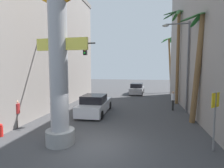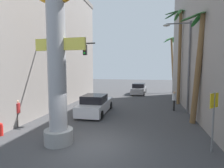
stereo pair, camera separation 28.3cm
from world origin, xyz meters
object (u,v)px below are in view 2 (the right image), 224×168
palm_tree_far_right (173,56)px  pedestrian_mid_right (174,99)px  street_lamp (185,59)px  pedestrian_curb_left (17,111)px  car_lead (95,105)px  palm_tree_near_right (200,54)px  traffic_light_mast (52,65)px  fire_hydrant (1,129)px  car_far (139,89)px  palm_tree_mid_right (180,44)px  neon_sign_pole (57,61)px  crossing_sign (214,113)px

palm_tree_far_right → pedestrian_mid_right: (-1.28, -12.18, -4.61)m
street_lamp → pedestrian_curb_left: (-11.00, -6.03, -3.47)m
car_lead → palm_tree_near_right: 8.57m
traffic_light_mast → palm_tree_far_right: size_ratio=0.65×
street_lamp → palm_tree_far_right: 12.88m
fire_hydrant → pedestrian_curb_left: bearing=97.5°
car_far → car_lead: bearing=-103.4°
pedestrian_curb_left → fire_hydrant: bearing=-82.5°
car_lead → palm_tree_far_right: bearing=61.8°
car_lead → palm_tree_mid_right: size_ratio=0.52×
car_far → palm_tree_mid_right: size_ratio=0.49×
car_lead → palm_tree_far_right: size_ratio=0.59×
palm_tree_near_right → palm_tree_far_right: palm_tree_far_right is taller
car_lead → palm_tree_far_right: palm_tree_far_right is taller
neon_sign_pole → palm_tree_near_right: neon_sign_pole is taller
street_lamp → palm_tree_mid_right: 4.22m
crossing_sign → palm_tree_near_right: (0.38, 4.11, 2.91)m
crossing_sign → pedestrian_curb_left: (-10.91, 1.12, -0.72)m
traffic_light_mast → palm_tree_near_right: palm_tree_near_right is taller
car_far → palm_tree_far_right: (4.93, 2.50, 4.87)m
car_far → fire_hydrant: 18.99m
palm_tree_mid_right → palm_tree_far_right: palm_tree_mid_right is taller
crossing_sign → car_far: bearing=103.6°
palm_tree_near_right → pedestrian_curb_left: bearing=-165.2°
crossing_sign → palm_tree_far_right: (0.70, 19.97, 3.87)m
car_lead → pedestrian_mid_right: 6.94m
neon_sign_pole → car_lead: 6.90m
street_lamp → car_lead: size_ratio=1.49×
palm_tree_near_right → palm_tree_mid_right: palm_tree_mid_right is taller
traffic_light_mast → crossing_sign: bearing=-18.9°
palm_tree_near_right → palm_tree_far_right: (0.31, 15.86, 0.96)m
traffic_light_mast → pedestrian_mid_right: size_ratio=3.25×
neon_sign_pole → traffic_light_mast: (-2.66, 3.95, -0.12)m
neon_sign_pole → palm_tree_near_right: (7.48, 4.72, 0.60)m
street_lamp → pedestrian_curb_left: bearing=-151.3°
car_far → pedestrian_mid_right: pedestrian_mid_right is taller
car_lead → palm_tree_near_right: palm_tree_near_right is taller
neon_sign_pole → pedestrian_mid_right: size_ratio=5.57×
traffic_light_mast → pedestrian_curb_left: (-1.16, -2.22, -2.90)m
street_lamp → pedestrian_mid_right: bearing=136.5°
street_lamp → traffic_light_mast: (-9.84, -3.81, -0.57)m
pedestrian_mid_right → pedestrian_curb_left: size_ratio=0.98×
crossing_sign → palm_tree_far_right: 20.35m
neon_sign_pole → pedestrian_mid_right: (6.51, 8.39, -3.05)m
car_lead → street_lamp: bearing=13.4°
crossing_sign → traffic_light_mast: 10.54m
palm_tree_far_right → palm_tree_mid_right: bearing=-93.0°
car_lead → car_far: size_ratio=1.07×
neon_sign_pole → crossing_sign: 7.49m
crossing_sign → palm_tree_far_right: size_ratio=0.31×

